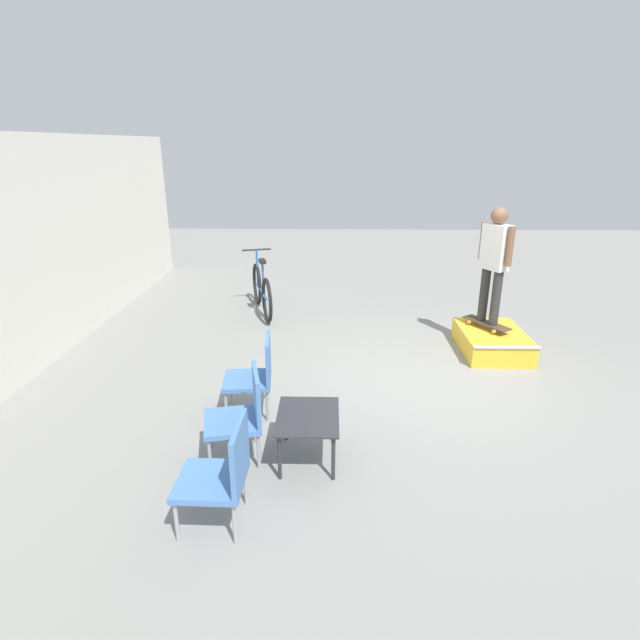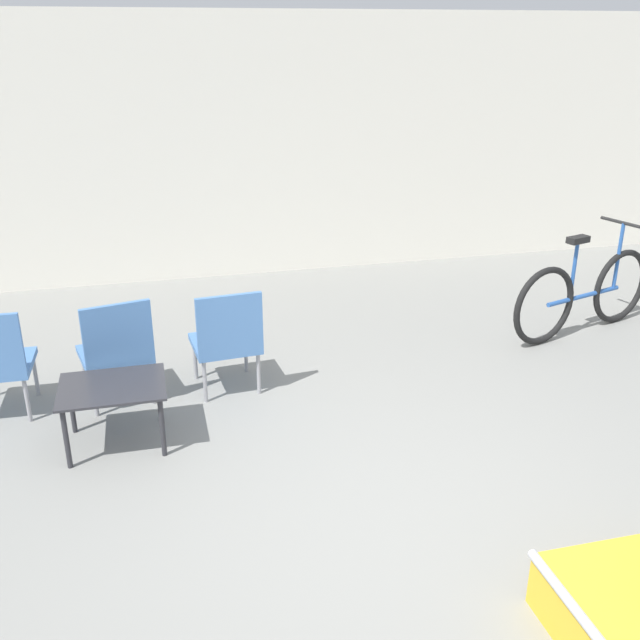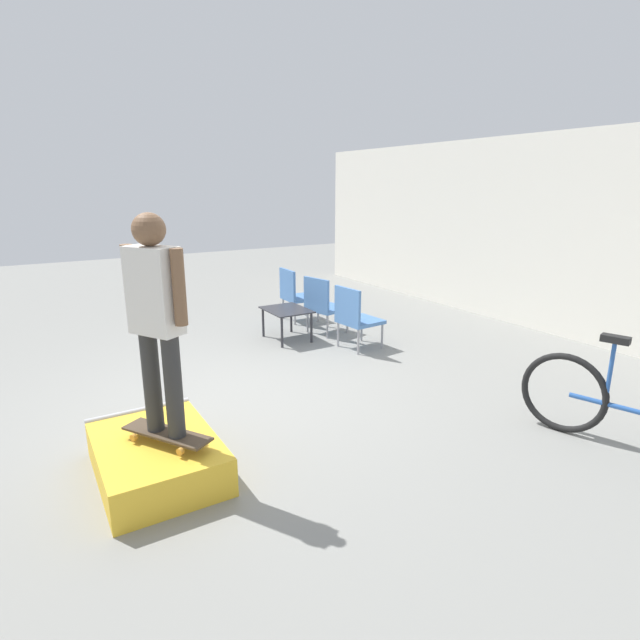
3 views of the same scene
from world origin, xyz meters
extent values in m
plane|color=gray|center=(0.00, 0.00, 0.00)|extent=(24.00, 24.00, 0.00)
cube|color=white|center=(0.00, 5.12, 1.50)|extent=(12.00, 0.06, 3.00)
cylinder|color=#B7B7BC|center=(0.45, -1.09, 0.31)|extent=(0.05, 0.88, 0.05)
cube|color=#2D2D33|center=(-1.64, 1.45, 0.46)|extent=(0.73, 0.58, 0.02)
cylinder|color=#2D2D33|center=(-1.95, 1.21, 0.22)|extent=(0.04, 0.04, 0.45)
cylinder|color=#2D2D33|center=(-1.32, 1.21, 0.22)|extent=(0.04, 0.04, 0.45)
cylinder|color=#2D2D33|center=(-1.95, 1.69, 0.22)|extent=(0.04, 0.04, 0.45)
cylinder|color=#2D2D33|center=(-1.32, 1.69, 0.22)|extent=(0.04, 0.04, 0.45)
cylinder|color=#99999E|center=(-2.28, 2.38, 0.18)|extent=(0.03, 0.03, 0.36)
cylinder|color=#99999E|center=(-2.29, 1.94, 0.18)|extent=(0.03, 0.03, 0.36)
cylinder|color=#99999E|center=(-1.47, 2.43, 0.18)|extent=(0.03, 0.03, 0.36)
cylinder|color=#99999E|center=(-1.90, 2.33, 0.18)|extent=(0.03, 0.03, 0.36)
cylinder|color=#99999E|center=(-1.37, 2.00, 0.18)|extent=(0.03, 0.03, 0.36)
cylinder|color=#99999E|center=(-1.80, 1.90, 0.18)|extent=(0.03, 0.03, 0.36)
cube|color=#4C7AB7|center=(-1.64, 2.17, 0.39)|extent=(0.62, 0.62, 0.05)
cube|color=#4C7AB7|center=(-1.58, 1.93, 0.65)|extent=(0.52, 0.15, 0.48)
cylinder|color=#99999E|center=(-0.56, 2.41, 0.18)|extent=(0.03, 0.03, 0.36)
cylinder|color=#99999E|center=(-1.00, 2.36, 0.18)|extent=(0.03, 0.03, 0.36)
cylinder|color=#99999E|center=(-0.52, 1.97, 0.18)|extent=(0.03, 0.03, 0.36)
cylinder|color=#99999E|center=(-0.96, 1.93, 0.18)|extent=(0.03, 0.03, 0.36)
cube|color=#4C7AB7|center=(-0.76, 2.17, 0.39)|extent=(0.57, 0.57, 0.05)
cube|color=#4C7AB7|center=(-0.74, 1.93, 0.65)|extent=(0.52, 0.09, 0.48)
torus|color=black|center=(3.28, 2.64, 0.38)|extent=(0.75, 0.28, 0.76)
torus|color=black|center=(2.24, 2.32, 0.38)|extent=(0.75, 0.28, 0.76)
cylinder|color=#2856A3|center=(2.76, 2.48, 0.38)|extent=(0.95, 0.33, 0.04)
cylinder|color=#2856A3|center=(2.57, 2.42, 0.66)|extent=(0.04, 0.04, 0.56)
cube|color=black|center=(2.57, 2.42, 0.97)|extent=(0.24, 0.16, 0.06)
cylinder|color=#2856A3|center=(3.17, 2.61, 0.72)|extent=(0.04, 0.04, 0.67)
cylinder|color=black|center=(3.17, 2.61, 1.05)|extent=(0.18, 0.51, 0.03)
camera|label=1|loc=(-5.72, 1.24, 2.86)|focal=28.00mm
camera|label=2|loc=(-1.29, -3.20, 2.75)|focal=40.00mm
camera|label=3|loc=(4.73, -1.80, 2.23)|focal=28.00mm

